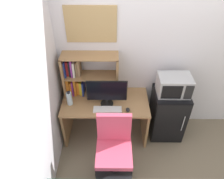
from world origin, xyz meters
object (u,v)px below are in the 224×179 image
Objects in this scene: microwave at (174,85)px; wall_corkboard at (91,25)px; mini_fridge at (167,114)px; water_bottle at (69,98)px; keyboard at (107,110)px; desk_chair at (114,152)px; computer_mouse at (128,110)px; hutch_bookshelf at (82,75)px; monitor at (107,92)px.

microwave is 1.43m from wall_corkboard.
water_bottle is at bearing -176.04° from mini_fridge.
wall_corkboard is at bearing 48.95° from water_bottle.
desk_chair is (0.10, -0.49, -0.30)m from keyboard.
mini_fridge is (0.66, 0.24, -0.32)m from computer_mouse.
water_bottle is (-0.55, 0.13, 0.10)m from keyboard.
hutch_bookshelf is at bearing -145.44° from wall_corkboard.
hutch_bookshelf is at bearing 58.04° from water_bottle.
computer_mouse is 0.77m from mini_fridge.
microwave is at bearing 89.80° from mini_fridge.
microwave is at bearing -13.50° from wall_corkboard.
monitor is 0.85× the size of wall_corkboard.
microwave reaches higher than water_bottle.
mini_fridge is (0.95, 0.23, -0.31)m from keyboard.
wall_corkboard is (0.34, 0.39, 0.94)m from water_bottle.
hutch_bookshelf is at bearing 144.51° from monitor.
computer_mouse is 0.75m from microwave.
microwave is 1.26m from desk_chair.
water_bottle reaches higher than mini_fridge.
water_bottle is at bearing 170.76° from computer_mouse.
microwave is 0.68× the size of wall_corkboard.
computer_mouse is 1.26m from wall_corkboard.
computer_mouse is 0.10× the size of mini_fridge.
hutch_bookshelf reaches higher than desk_chair.
keyboard is 1.02m from mini_fridge.
water_bottle is at bearing -175.93° from microwave.
computer_mouse is 0.12× the size of wall_corkboard.
mini_fridge is 1.80m from wall_corkboard.
computer_mouse is 0.37× the size of water_bottle.
water_bottle is 0.23× the size of desk_chair.
computer_mouse is at bearing -31.26° from hutch_bookshelf.
hutch_bookshelf is 0.94× the size of mini_fridge.
water_bottle is 0.27× the size of mini_fridge.
mini_fridge is (1.33, -0.17, -0.63)m from hutch_bookshelf.
desk_chair is at bearing -139.63° from microwave.
keyboard is at bearing -166.39° from mini_fridge.
monitor is (0.37, -0.27, -0.10)m from hutch_bookshelf.
desk_chair is (-0.19, -0.48, -0.31)m from computer_mouse.
water_bottle is at bearing -121.96° from hutch_bookshelf.
desk_chair is at bearing -79.07° from keyboard.
desk_chair is at bearing -43.68° from water_bottle.
mini_fridge reaches higher than keyboard.
mini_fridge is at bearing -90.20° from microwave.
mini_fridge is at bearing 20.05° from computer_mouse.
monitor is 2.50× the size of water_bottle.
wall_corkboard is (0.17, 0.12, 0.72)m from hutch_bookshelf.
desk_chair is at bearing -80.39° from monitor.
microwave is (0.95, 0.23, 0.26)m from keyboard.
hutch_bookshelf is at bearing 118.28° from desk_chair.
mini_fridge is (1.50, 0.10, -0.40)m from water_bottle.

